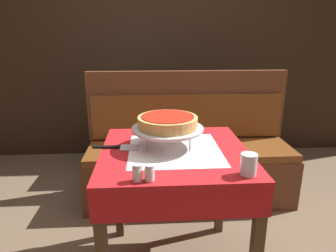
{
  "coord_description": "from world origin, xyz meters",
  "views": [
    {
      "loc": [
        -0.13,
        -1.45,
        1.34
      ],
      "look_at": [
        -0.03,
        0.02,
        0.89
      ],
      "focal_mm": 32.0,
      "sensor_mm": 36.0,
      "label": 1
    }
  ],
  "objects": [
    {
      "name": "water_glass_near",
      "position": [
        0.29,
        -0.31,
        0.81
      ],
      "size": [
        0.07,
        0.07,
        0.1
      ],
      "color": "silver",
      "rests_on": "dining_table_front"
    },
    {
      "name": "pepper_shaker",
      "position": [
        -0.13,
        -0.33,
        0.8
      ],
      "size": [
        0.04,
        0.04,
        0.07
      ],
      "color": "silver",
      "rests_on": "dining_table_front"
    },
    {
      "name": "booth_bench",
      "position": [
        0.19,
        0.83,
        0.31
      ],
      "size": [
        1.67,
        0.51,
        1.05
      ],
      "color": "brown",
      "rests_on": "ground_plane"
    },
    {
      "name": "pizza_server",
      "position": [
        -0.3,
        0.04,
        0.77
      ],
      "size": [
        0.25,
        0.09,
        0.01
      ],
      "color": "#BCBCC1",
      "rests_on": "dining_table_front"
    },
    {
      "name": "dining_table_rear",
      "position": [
        -0.24,
        1.48,
        0.66
      ],
      "size": [
        0.64,
        0.64,
        0.77
      ],
      "color": "#194799",
      "rests_on": "ground_plane"
    },
    {
      "name": "pizza_pan_stand",
      "position": [
        -0.03,
        0.05,
        0.86
      ],
      "size": [
        0.38,
        0.38,
        0.11
      ],
      "color": "#ADADB2",
      "rests_on": "dining_table_front"
    },
    {
      "name": "deep_dish_pizza",
      "position": [
        -0.03,
        0.05,
        0.9
      ],
      "size": [
        0.31,
        0.31,
        0.06
      ],
      "color": "tan",
      "rests_on": "pizza_pan_stand"
    },
    {
      "name": "dining_table_front",
      "position": [
        0.0,
        0.0,
        0.66
      ],
      "size": [
        0.76,
        0.76,
        0.76
      ],
      "color": "red",
      "rests_on": "ground_plane"
    },
    {
      "name": "back_wall_panel",
      "position": [
        0.0,
        1.88,
        1.2
      ],
      "size": [
        6.0,
        0.04,
        2.4
      ],
      "primitive_type": "cube",
      "color": "black",
      "rests_on": "ground_plane"
    },
    {
      "name": "condiment_caddy",
      "position": [
        -0.32,
        1.53,
        0.81
      ],
      "size": [
        0.13,
        0.13,
        0.18
      ],
      "color": "black",
      "rests_on": "dining_table_rear"
    },
    {
      "name": "salt_shaker",
      "position": [
        -0.18,
        -0.33,
        0.8
      ],
      "size": [
        0.04,
        0.04,
        0.07
      ],
      "color": "silver",
      "rests_on": "dining_table_front"
    }
  ]
}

